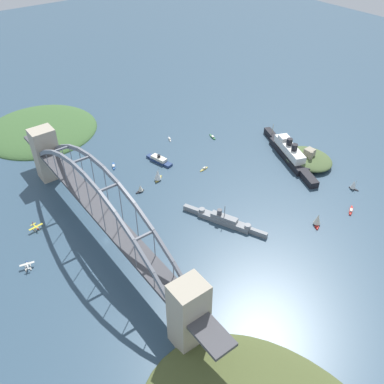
% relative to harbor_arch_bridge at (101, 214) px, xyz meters
% --- Properties ---
extents(ground_plane, '(1400.00, 1400.00, 0.00)m').
position_rel_harbor_arch_bridge_xyz_m(ground_plane, '(0.00, -0.00, -26.35)').
color(ground_plane, '#334C60').
extents(harbor_arch_bridge, '(270.72, 19.50, 64.55)m').
position_rel_harbor_arch_bridge_xyz_m(harbor_arch_bridge, '(0.00, 0.00, 0.00)').
color(harbor_arch_bridge, '#ADA38E').
rests_on(harbor_arch_bridge, ground).
extents(headland_west_shore, '(118.62, 117.23, 16.71)m').
position_rel_harbor_arch_bridge_xyz_m(headland_west_shore, '(-191.71, 21.33, -26.35)').
color(headland_west_shore, '#3D6033').
rests_on(headland_west_shore, ground).
extents(ocean_liner, '(97.57, 44.22, 19.82)m').
position_rel_harbor_arch_bridge_xyz_m(ocean_liner, '(5.31, 192.44, -20.18)').
color(ocean_liner, black).
rests_on(ocean_liner, ground).
extents(naval_cruiser, '(66.55, 32.19, 17.34)m').
position_rel_harbor_arch_bridge_xyz_m(naval_cruiser, '(37.87, 82.51, -23.22)').
color(naval_cruiser, gray).
rests_on(naval_cruiser, ground).
extents(harbor_ferry_steamer, '(29.42, 12.32, 7.61)m').
position_rel_harbor_arch_bridge_xyz_m(harbor_ferry_steamer, '(-64.17, 90.18, -24.05)').
color(harbor_ferry_steamer, navy).
rests_on(harbor_ferry_steamer, ground).
extents(fort_island_mid_harbor, '(46.42, 39.89, 15.60)m').
position_rel_harbor_arch_bridge_xyz_m(fort_island_mid_harbor, '(21.60, 201.11, -21.88)').
color(fort_island_mid_harbor, '#4C6038').
rests_on(fort_island_mid_harbor, ground).
extents(seaplane_taxiing_near_bridge, '(8.11, 9.99, 5.11)m').
position_rel_harbor_arch_bridge_xyz_m(seaplane_taxiing_near_bridge, '(-8.21, -56.08, -24.15)').
color(seaplane_taxiing_near_bridge, '#B7B7B2').
rests_on(seaplane_taxiing_near_bridge, ground).
extents(seaplane_second_in_formation, '(8.53, 11.11, 4.95)m').
position_rel_harbor_arch_bridge_xyz_m(seaplane_second_in_formation, '(-43.07, -37.23, -24.18)').
color(seaplane_second_in_formation, '#B7B7B2').
rests_on(seaplane_second_in_formation, ground).
extents(small_boat_0, '(8.63, 5.59, 9.92)m').
position_rel_harbor_arch_bridge_xyz_m(small_boat_0, '(72.30, 200.49, -21.74)').
color(small_boat_0, black).
rests_on(small_boat_0, ground).
extents(small_boat_1, '(7.06, 11.16, 2.37)m').
position_rel_harbor_arch_bridge_xyz_m(small_boat_1, '(89.81, 173.90, -25.50)').
color(small_boat_1, '#B2231E').
rests_on(small_boat_1, ground).
extents(small_boat_2, '(8.30, 10.28, 12.37)m').
position_rel_harbor_arch_bridge_xyz_m(small_boat_2, '(-40.26, 72.91, -20.65)').
color(small_boat_2, gold).
rests_on(small_boat_2, ground).
extents(small_boat_3, '(4.87, 8.26, 7.47)m').
position_rel_harbor_arch_bridge_xyz_m(small_boat_3, '(-35.41, 51.93, -22.86)').
color(small_boat_3, black).
rests_on(small_boat_3, ground).
extents(small_boat_4, '(8.59, 4.53, 2.24)m').
position_rel_harbor_arch_bridge_xyz_m(small_boat_4, '(-91.52, 121.21, -25.57)').
color(small_boat_4, silver).
rests_on(small_boat_4, ground).
extents(small_boat_5, '(11.37, 6.61, 1.89)m').
position_rel_harbor_arch_bridge_xyz_m(small_boat_5, '(-83.07, 51.73, -25.67)').
color(small_boat_5, '#234C8C').
rests_on(small_boat_5, ground).
extents(small_boat_6, '(11.15, 4.13, 2.01)m').
position_rel_harbor_arch_bridge_xyz_m(small_boat_6, '(-68.90, 159.19, -25.62)').
color(small_boat_6, '#2D6B3D').
rests_on(small_boat_6, ground).
extents(small_boat_7, '(2.91, 9.61, 2.15)m').
position_rel_harbor_arch_bridge_xyz_m(small_boat_7, '(-28.56, 116.06, -25.60)').
color(small_boat_7, gold).
rests_on(small_boat_7, ground).
extents(small_boat_8, '(8.90, 8.96, 11.50)m').
position_rel_harbor_arch_bridge_xyz_m(small_boat_8, '(83.50, 138.89, -21.07)').
color(small_boat_8, '#B2231E').
rests_on(small_boat_8, ground).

